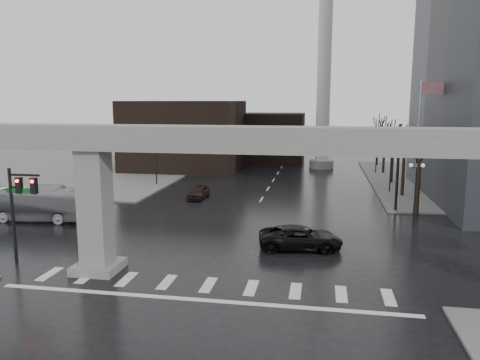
{
  "coord_description": "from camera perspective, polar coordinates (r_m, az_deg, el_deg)",
  "views": [
    {
      "loc": [
        5.95,
        -24.83,
        10.07
      ],
      "look_at": [
        0.32,
        7.34,
        4.5
      ],
      "focal_mm": 35.0,
      "sensor_mm": 36.0,
      "label": 1
    }
  ],
  "objects": [
    {
      "name": "tree_right_4",
      "position": [
        75.66,
        16.44,
        3.95
      ],
      "size": [
        1.12,
        1.69,
        8.19
      ],
      "color": "black",
      "rests_on": "ground"
    },
    {
      "name": "elevated_guideway",
      "position": [
        25.47,
        -0.75,
        2.48
      ],
      "size": [
        48.0,
        2.6,
        8.7
      ],
      "color": "gray",
      "rests_on": "ground"
    },
    {
      "name": "ground",
      "position": [
        27.45,
        -3.37,
        -11.86
      ],
      "size": [
        160.0,
        160.0,
        0.0
      ],
      "primitive_type": "plane",
      "color": "black",
      "rests_on": "ground"
    },
    {
      "name": "building_far_left",
      "position": [
        69.93,
        -6.7,
        5.45
      ],
      "size": [
        16.0,
        14.0,
        10.0
      ],
      "primitive_type": "cube",
      "color": "black",
      "rests_on": "ground"
    },
    {
      "name": "tree_right_2",
      "position": [
        59.9,
        18.11,
        2.34
      ],
      "size": [
        1.1,
        1.63,
        7.85
      ],
      "color": "black",
      "rests_on": "ground"
    },
    {
      "name": "city_bus",
      "position": [
        43.32,
        -23.94,
        -2.62
      ],
      "size": [
        10.68,
        3.06,
        2.94
      ],
      "primitive_type": "imported",
      "rotation": [
        0.0,
        0.0,
        1.63
      ],
      "color": "#A2A2A6",
      "rests_on": "ground"
    },
    {
      "name": "lamp_right_0",
      "position": [
        40.1,
        20.64,
        -0.42
      ],
      "size": [
        1.22,
        0.32,
        5.11
      ],
      "color": "black",
      "rests_on": "ground"
    },
    {
      "name": "tree_right_3",
      "position": [
        67.77,
        17.18,
        3.24
      ],
      "size": [
        1.11,
        1.66,
        8.02
      ],
      "color": "black",
      "rests_on": "ground"
    },
    {
      "name": "building_far_mid",
      "position": [
        77.48,
        4.03,
        5.16
      ],
      "size": [
        10.0,
        10.0,
        8.0
      ],
      "primitive_type": "cube",
      "color": "black",
      "rests_on": "ground"
    },
    {
      "name": "smokestack",
      "position": [
        70.91,
        10.19,
        12.18
      ],
      "size": [
        3.6,
        3.6,
        30.0
      ],
      "color": "silver",
      "rests_on": "ground"
    },
    {
      "name": "lamp_right_1",
      "position": [
        53.77,
        17.94,
        2.16
      ],
      "size": [
        1.22,
        0.32,
        5.11
      ],
      "color": "black",
      "rests_on": "ground"
    },
    {
      "name": "lamp_left_0",
      "position": [
        43.93,
        -16.48,
        0.64
      ],
      "size": [
        1.22,
        0.32,
        5.11
      ],
      "color": "black",
      "rests_on": "ground"
    },
    {
      "name": "flagpole_assembly",
      "position": [
        47.82,
        21.31,
        5.98
      ],
      "size": [
        2.06,
        0.12,
        12.0
      ],
      "color": "silver",
      "rests_on": "ground"
    },
    {
      "name": "lamp_right_2",
      "position": [
        67.58,
        16.33,
        3.69
      ],
      "size": [
        1.22,
        0.32,
        5.11
      ],
      "color": "black",
      "rests_on": "ground"
    },
    {
      "name": "tree_right_1",
      "position": [
        52.07,
        19.32,
        1.16
      ],
      "size": [
        1.09,
        1.61,
        7.67
      ],
      "color": "black",
      "rests_on": "ground"
    },
    {
      "name": "pickup_truck",
      "position": [
        32.48,
        7.39,
        -7.0
      ],
      "size": [
        5.96,
        3.24,
        1.58
      ],
      "primitive_type": "imported",
      "rotation": [
        0.0,
        0.0,
        1.68
      ],
      "color": "black",
      "rests_on": "ground"
    },
    {
      "name": "signal_left_pole",
      "position": [
        31.76,
        -25.29,
        -2.15
      ],
      "size": [
        2.3,
        0.3,
        6.0
      ],
      "color": "black",
      "rests_on": "ground"
    },
    {
      "name": "far_car",
      "position": [
        48.75,
        -5.07,
        -1.46
      ],
      "size": [
        1.72,
        4.08,
        1.38
      ],
      "primitive_type": "imported",
      "rotation": [
        0.0,
        0.0,
        -0.02
      ],
      "color": "black",
      "rests_on": "ground"
    },
    {
      "name": "sidewalk_nw",
      "position": [
        69.43,
        -17.59,
        0.95
      ],
      "size": [
        28.0,
        36.0,
        0.15
      ],
      "primitive_type": "cube",
      "color": "slate",
      "rests_on": "ground"
    },
    {
      "name": "tree_right_0",
      "position": [
        44.3,
        20.96,
        -0.43
      ],
      "size": [
        1.09,
        1.58,
        7.5
      ],
      "color": "black",
      "rests_on": "ground"
    },
    {
      "name": "lamp_left_2",
      "position": [
        69.91,
        -6.28,
        4.21
      ],
      "size": [
        1.22,
        0.32,
        5.11
      ],
      "color": "black",
      "rests_on": "ground"
    },
    {
      "name": "lamp_left_1",
      "position": [
        56.68,
        -10.22,
        2.84
      ],
      "size": [
        1.22,
        0.32,
        5.11
      ],
      "color": "black",
      "rests_on": "ground"
    },
    {
      "name": "signal_mast_arm",
      "position": [
        43.94,
        13.89,
        3.86
      ],
      "size": [
        12.12,
        0.43,
        8.0
      ],
      "color": "black",
      "rests_on": "ground"
    }
  ]
}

